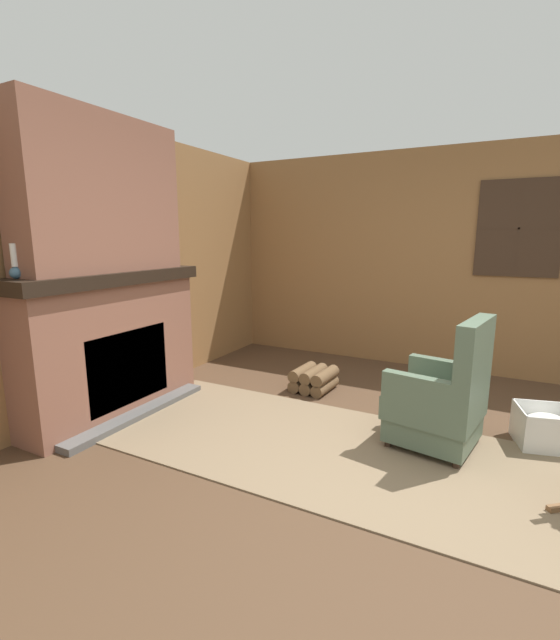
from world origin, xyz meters
name	(u,v)px	position (x,y,z in m)	size (l,w,h in m)	color
ground_plane	(393,483)	(0.00, 0.00, 0.00)	(14.00, 14.00, 0.00)	#4C3523
wood_panel_wall_left	(89,270)	(-2.78, 0.00, 1.30)	(0.06, 6.10, 2.60)	olive
wood_panel_wall_back	(456,261)	(0.02, 2.78, 1.31)	(6.10, 0.09, 2.60)	olive
fireplace_hearth	(113,344)	(-2.53, 0.00, 0.64)	(0.62, 1.82, 1.29)	brown
chimney_breast	(101,195)	(-2.55, 0.00, 1.94)	(0.36, 1.51, 1.29)	brown
area_rug	(342,451)	(-0.43, 0.23, 0.01)	(4.00, 1.54, 0.01)	#7A664C
armchair	(441,401)	(0.19, 0.66, 0.37)	(0.73, 0.72, 1.03)	#516651
firewood_stack	(314,379)	(-1.15, 1.35, 0.12)	(0.42, 0.45, 0.24)	brown
laundry_basket	(547,428)	(0.92, 1.05, 0.15)	(0.50, 0.47, 0.30)	white
oil_lamp_vase	(16,266)	(-2.59, -0.76, 1.38)	(0.09, 0.09, 0.25)	#47708E
storage_case	(140,261)	(-2.59, 0.43, 1.37)	(0.14, 0.24, 0.14)	brown
decorative_plate_on_mantel	(102,259)	(-2.61, 0.01, 1.40)	(0.06, 0.22, 0.22)	red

